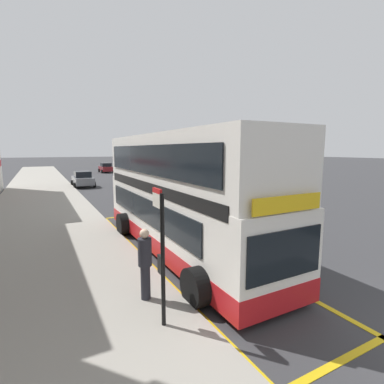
{
  "coord_description": "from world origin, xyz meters",
  "views": [
    {
      "loc": [
        -7.04,
        -1.73,
        3.85
      ],
      "look_at": [
        -0.91,
        9.72,
        1.93
      ],
      "focal_mm": 26.88,
      "sensor_mm": 36.0,
      "label": 1
    }
  ],
  "objects_px": {
    "parked_car_maroon_behind": "(106,168)",
    "pedestrian_waiting_near_sign": "(145,261)",
    "parked_car_grey_distant": "(83,179)",
    "parked_car_grey_across": "(170,186)",
    "double_decker_bus": "(178,197)",
    "bus_stop_sign": "(161,248)"
  },
  "relations": [
    {
      "from": "parked_car_grey_distant",
      "to": "pedestrian_waiting_near_sign",
      "type": "xyz_separation_m",
      "value": [
        -1.85,
        -25.22,
        0.33
      ]
    },
    {
      "from": "parked_car_grey_across",
      "to": "bus_stop_sign",
      "type": "bearing_deg",
      "value": -115.08
    },
    {
      "from": "bus_stop_sign",
      "to": "parked_car_grey_across",
      "type": "bearing_deg",
      "value": 65.54
    },
    {
      "from": "pedestrian_waiting_near_sign",
      "to": "parked_car_maroon_behind",
      "type": "bearing_deg",
      "value": 79.58
    },
    {
      "from": "double_decker_bus",
      "to": "pedestrian_waiting_near_sign",
      "type": "distance_m",
      "value": 4.09
    },
    {
      "from": "double_decker_bus",
      "to": "parked_car_grey_across",
      "type": "relative_size",
      "value": 2.57
    },
    {
      "from": "parked_car_grey_across",
      "to": "parked_car_maroon_behind",
      "type": "height_order",
      "value": "same"
    },
    {
      "from": "parked_car_grey_distant",
      "to": "parked_car_maroon_behind",
      "type": "bearing_deg",
      "value": 70.88
    },
    {
      "from": "pedestrian_waiting_near_sign",
      "to": "parked_car_grey_across",
      "type": "bearing_deg",
      "value": 64.01
    },
    {
      "from": "parked_car_grey_across",
      "to": "pedestrian_waiting_near_sign",
      "type": "relative_size",
      "value": 2.33
    },
    {
      "from": "parked_car_grey_distant",
      "to": "parked_car_grey_across",
      "type": "relative_size",
      "value": 1.0
    },
    {
      "from": "parked_car_maroon_behind",
      "to": "bus_stop_sign",
      "type": "bearing_deg",
      "value": -100.8
    },
    {
      "from": "parked_car_grey_distant",
      "to": "parked_car_maroon_behind",
      "type": "xyz_separation_m",
      "value": [
        6.1,
        18.05,
        0.0
      ]
    },
    {
      "from": "parked_car_maroon_behind",
      "to": "pedestrian_waiting_near_sign",
      "type": "distance_m",
      "value": 43.99
    },
    {
      "from": "bus_stop_sign",
      "to": "pedestrian_waiting_near_sign",
      "type": "bearing_deg",
      "value": 88.81
    },
    {
      "from": "double_decker_bus",
      "to": "parked_car_maroon_behind",
      "type": "height_order",
      "value": "double_decker_bus"
    },
    {
      "from": "parked_car_maroon_behind",
      "to": "double_decker_bus",
      "type": "bearing_deg",
      "value": -98.47
    },
    {
      "from": "parked_car_grey_across",
      "to": "parked_car_maroon_behind",
      "type": "bearing_deg",
      "value": 88.37
    },
    {
      "from": "bus_stop_sign",
      "to": "parked_car_grey_across",
      "type": "xyz_separation_m",
      "value": [
        7.49,
        16.46,
        -1.03
      ]
    },
    {
      "from": "parked_car_maroon_behind",
      "to": "pedestrian_waiting_near_sign",
      "type": "relative_size",
      "value": 2.33
    },
    {
      "from": "parked_car_grey_distant",
      "to": "parked_car_maroon_behind",
      "type": "distance_m",
      "value": 19.05
    },
    {
      "from": "parked_car_grey_distant",
      "to": "pedestrian_waiting_near_sign",
      "type": "distance_m",
      "value": 25.29
    }
  ]
}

